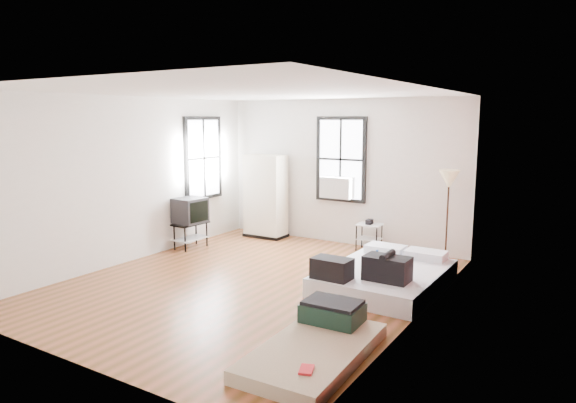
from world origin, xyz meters
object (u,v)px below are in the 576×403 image
Objects in this scene: side_table at (369,230)px; tv_stand at (190,212)px; mattress_main at (384,275)px; mattress_bare at (318,341)px; floor_lamp at (449,184)px; wardrobe at (266,196)px.

tv_stand is (-2.94, -1.61, 0.30)m from side_table.
mattress_main is 2.20× the size of tv_stand.
mattress_bare is 1.16× the size of floor_lamp.
wardrobe is at bearing 128.05° from mattress_bare.
floor_lamp is 4.68m from tv_stand.
mattress_main is at bearing -61.36° from side_table.
side_table is at bearing 177.19° from floor_lamp.
wardrobe is 1.77× the size of tv_stand.
floor_lamp is 1.64× the size of tv_stand.
mattress_bare is 1.90× the size of tv_stand.
tv_stand is (-4.36, -1.54, -0.66)m from floor_lamp.
tv_stand is (-0.66, -1.54, -0.16)m from wardrobe.
mattress_bare is 3.11× the size of side_table.
floor_lamp reaches higher than side_table.
floor_lamp is (0.41, 1.80, 1.16)m from mattress_main.
floor_lamp is at bearing 84.88° from mattress_bare.
tv_stand reaches higher than mattress_bare.
mattress_main is 2.34m from mattress_bare.
tv_stand reaches higher than mattress_main.
mattress_bare is (0.18, -2.33, -0.07)m from mattress_main.
mattress_bare is 5.45m from wardrobe.
floor_lamp reaches higher than mattress_bare.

